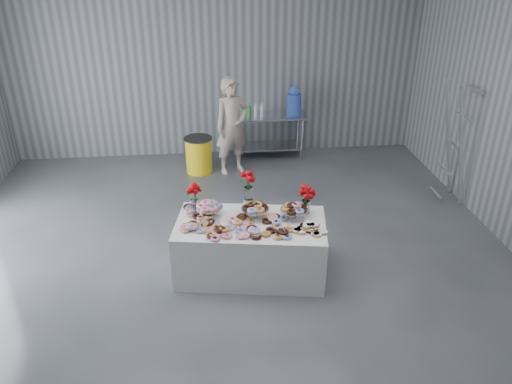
{
  "coord_description": "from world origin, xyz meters",
  "views": [
    {
      "loc": [
        -0.24,
        -5.19,
        3.96
      ],
      "look_at": [
        0.37,
        0.58,
        1.02
      ],
      "focal_mm": 35.0,
      "sensor_mm": 36.0,
      "label": 1
    }
  ],
  "objects_px": {
    "display_table": "(251,247)",
    "person": "(232,126)",
    "prep_table": "(268,129)",
    "trash_barrel": "(199,155)",
    "stepladder": "(455,144)",
    "water_jug": "(294,102)"
  },
  "relations": [
    {
      "from": "display_table",
      "to": "person",
      "type": "xyz_separation_m",
      "value": [
        -0.03,
        3.25,
        0.53
      ]
    },
    {
      "from": "display_table",
      "to": "person",
      "type": "relative_size",
      "value": 1.05
    },
    {
      "from": "display_table",
      "to": "prep_table",
      "type": "bearing_deg",
      "value": 79.47
    },
    {
      "from": "prep_table",
      "to": "trash_barrel",
      "type": "relative_size",
      "value": 2.2
    },
    {
      "from": "prep_table",
      "to": "trash_barrel",
      "type": "bearing_deg",
      "value": -158.65
    },
    {
      "from": "display_table",
      "to": "stepladder",
      "type": "xyz_separation_m",
      "value": [
        3.48,
        1.72,
        0.64
      ]
    },
    {
      "from": "trash_barrel",
      "to": "stepladder",
      "type": "xyz_separation_m",
      "value": [
        4.15,
        -1.59,
        0.67
      ]
    },
    {
      "from": "prep_table",
      "to": "water_jug",
      "type": "xyz_separation_m",
      "value": [
        0.5,
        -0.0,
        0.53
      ]
    },
    {
      "from": "display_table",
      "to": "trash_barrel",
      "type": "bearing_deg",
      "value": 101.39
    },
    {
      "from": "prep_table",
      "to": "display_table",
      "type": "bearing_deg",
      "value": -100.53
    },
    {
      "from": "water_jug",
      "to": "trash_barrel",
      "type": "xyz_separation_m",
      "value": [
        -1.88,
        -0.54,
        -0.81
      ]
    },
    {
      "from": "display_table",
      "to": "water_jug",
      "type": "distance_m",
      "value": 4.11
    },
    {
      "from": "trash_barrel",
      "to": "display_table",
      "type": "bearing_deg",
      "value": -78.61
    },
    {
      "from": "trash_barrel",
      "to": "stepladder",
      "type": "relative_size",
      "value": 0.34
    },
    {
      "from": "prep_table",
      "to": "stepladder",
      "type": "height_order",
      "value": "stepladder"
    },
    {
      "from": "prep_table",
      "to": "person",
      "type": "height_order",
      "value": "person"
    },
    {
      "from": "trash_barrel",
      "to": "stepladder",
      "type": "height_order",
      "value": "stepladder"
    },
    {
      "from": "display_table",
      "to": "trash_barrel",
      "type": "height_order",
      "value": "display_table"
    },
    {
      "from": "display_table",
      "to": "water_jug",
      "type": "relative_size",
      "value": 3.43
    },
    {
      "from": "person",
      "to": "trash_barrel",
      "type": "xyz_separation_m",
      "value": [
        -0.64,
        0.05,
        -0.56
      ]
    },
    {
      "from": "person",
      "to": "trash_barrel",
      "type": "bearing_deg",
      "value": 152.04
    },
    {
      "from": "prep_table",
      "to": "water_jug",
      "type": "height_order",
      "value": "water_jug"
    }
  ]
}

